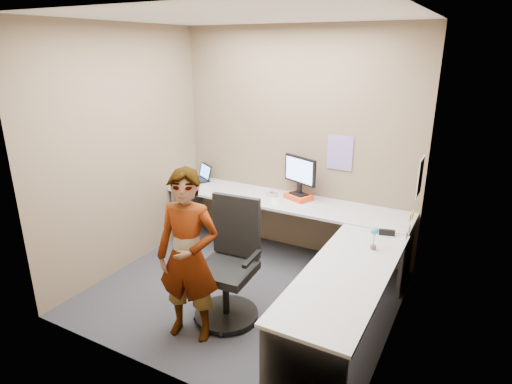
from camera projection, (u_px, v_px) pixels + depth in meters
The scene contains 21 objects.
ground at pixel (243, 293), 4.49m from camera, with size 3.00×3.00×0.00m, color #232327.
wall_back at pixel (296, 143), 5.13m from camera, with size 3.00×3.00×0.00m, color brown.
wall_right at pixel (405, 194), 3.37m from camera, with size 2.70×2.70×0.00m, color brown.
wall_left at pixel (125, 151), 4.73m from camera, with size 2.70×2.70×0.00m, color brown.
ceiling at pixel (239, 16), 3.61m from camera, with size 3.00×3.00×0.00m, color white.
desk at pixel (297, 237), 4.42m from camera, with size 2.98×2.58×0.73m.
paper_ream at pixel (299, 197), 5.08m from camera, with size 0.30×0.22×0.06m, color red.
monitor at pixel (300, 172), 5.00m from camera, with size 0.45×0.23×0.45m.
laptop at pixel (201, 176), 5.79m from camera, with size 0.38×0.36×0.21m.
trackball_mouse at pixel (272, 194), 5.17m from camera, with size 0.12×0.08×0.07m.
origami at pixel (275, 200), 4.96m from camera, with size 0.10×0.10×0.06m, color white.
stapler at pixel (387, 232), 4.11m from camera, with size 0.15×0.04×0.06m, color black.
flower at pixel (374, 235), 3.79m from camera, with size 0.07×0.07×0.22m.
calendar_purple at pixel (340, 153), 4.89m from camera, with size 0.30×0.01×0.40m, color #846BB7.
calendar_white at pixel (420, 177), 4.15m from camera, with size 0.01×0.28×0.38m, color white.
sticky_note_a at pixel (410, 218), 3.96m from camera, with size 0.01×0.07×0.07m, color #F2E059.
sticky_note_b at pixel (409, 229), 4.04m from camera, with size 0.01×0.07×0.07m, color pink.
sticky_note_c at pixel (407, 235), 3.95m from camera, with size 0.01×0.07×0.07m, color pink.
sticky_note_d at pixel (413, 215), 4.09m from camera, with size 0.01×0.07×0.07m, color #F2E059.
office_chair at pixel (229, 271), 3.98m from camera, with size 0.61×0.60×1.14m.
person at pixel (188, 257), 3.62m from camera, with size 0.56×0.37×1.54m, color #999399.
Camera 1 is at (2.00, -3.36, 2.46)m, focal length 30.00 mm.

